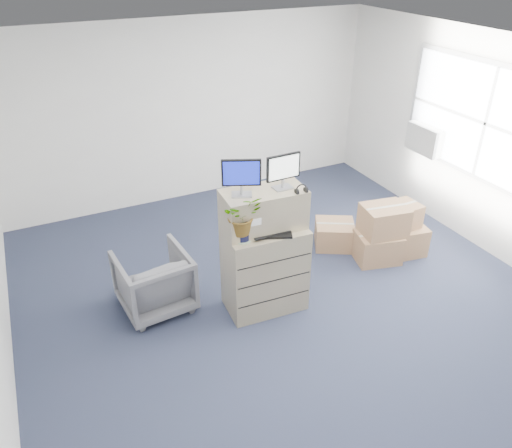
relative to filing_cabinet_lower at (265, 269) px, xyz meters
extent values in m
plane|color=#23283F|center=(0.28, -0.37, -0.52)|extent=(7.00, 7.00, 0.00)
cube|color=silver|center=(0.28, 3.14, 0.88)|extent=(6.00, 0.02, 2.80)
cube|color=#969699|center=(3.24, 0.13, 1.18)|extent=(0.06, 2.72, 1.52)
cube|color=white|center=(3.20, 0.13, 1.18)|extent=(0.01, 2.60, 1.40)
cube|color=silver|center=(3.15, 1.03, 0.68)|extent=(0.24, 0.60, 0.40)
cube|color=tan|center=(0.00, 0.00, 0.00)|extent=(0.92, 0.59, 1.03)
cube|color=tan|center=(0.00, 0.05, 0.74)|extent=(0.91, 0.50, 0.44)
cube|color=#99999E|center=(-0.25, 0.06, 0.96)|extent=(0.25, 0.22, 0.01)
cylinder|color=#99999E|center=(-0.25, 0.06, 1.02)|extent=(0.03, 0.03, 0.09)
cube|color=black|center=(-0.25, 0.06, 1.21)|extent=(0.38, 0.18, 0.28)
cube|color=navy|center=(-0.25, 0.04, 1.21)|extent=(0.33, 0.15, 0.25)
cube|color=#99999E|center=(0.21, 0.02, 0.96)|extent=(0.21, 0.15, 0.01)
cylinder|color=#99999E|center=(0.21, 0.02, 1.02)|extent=(0.03, 0.03, 0.09)
cube|color=black|center=(0.21, 0.02, 1.20)|extent=(0.39, 0.04, 0.27)
cube|color=white|center=(0.21, 0.00, 1.20)|extent=(0.35, 0.02, 0.24)
torus|color=black|center=(0.33, -0.16, 0.99)|extent=(0.13, 0.02, 0.13)
cube|color=black|center=(-0.01, -0.12, 0.53)|extent=(0.51, 0.37, 0.02)
ellipsoid|color=silver|center=(0.34, -0.14, 0.53)|extent=(0.09, 0.07, 0.03)
cylinder|color=gray|center=(0.07, 0.01, 0.66)|extent=(0.08, 0.08, 0.28)
cube|color=silver|center=(0.01, 0.03, 0.53)|extent=(0.06, 0.05, 0.02)
cube|color=black|center=(0.01, 0.03, 0.59)|extent=(0.06, 0.04, 0.12)
cube|color=black|center=(0.39, 0.12, 0.55)|extent=(0.23, 0.19, 0.06)
cube|color=#4399E5|center=(0.35, 0.06, 0.62)|extent=(0.26, 0.13, 0.10)
cylinder|color=#91A585|center=(-0.31, -0.08, 0.52)|extent=(0.20, 0.20, 0.02)
cylinder|color=black|center=(-0.31, -0.08, 0.60)|extent=(0.17, 0.17, 0.13)
imported|color=#245518|center=(-0.31, -0.08, 0.77)|extent=(0.43, 0.47, 0.35)
imported|color=#5E5E62|center=(-1.15, 0.52, -0.12)|extent=(0.83, 0.78, 0.79)
cube|color=#A1724E|center=(1.77, 0.20, -0.32)|extent=(0.66, 0.56, 0.39)
cube|color=#A1724E|center=(2.19, 0.20, -0.31)|extent=(0.62, 0.54, 0.40)
cube|color=#A1724E|center=(1.46, 0.75, -0.34)|extent=(0.69, 0.67, 0.35)
cube|color=#A1724E|center=(1.83, 0.21, 0.07)|extent=(0.62, 0.53, 0.39)
cube|color=#A1724E|center=(2.15, 0.23, 0.05)|extent=(0.44, 0.39, 0.32)
camera|label=1|loc=(-2.09, -4.12, 3.26)|focal=35.00mm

